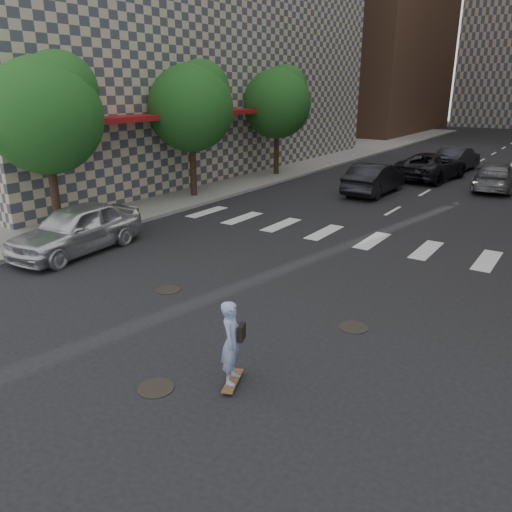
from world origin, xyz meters
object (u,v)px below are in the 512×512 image
at_px(tree_b, 193,104).
at_px(traffic_car_e, 457,159).
at_px(traffic_car_a, 375,179).
at_px(tree_c, 279,100).
at_px(tree_a, 48,110).
at_px(skateboarder, 232,342).
at_px(traffic_car_b, 496,177).
at_px(traffic_car_c, 432,166).
at_px(silver_sedan, 77,229).

relative_size(tree_b, traffic_car_e, 1.35).
bearing_deg(traffic_car_a, tree_c, -14.61).
bearing_deg(traffic_car_a, tree_a, 63.09).
bearing_deg(tree_c, skateboarder, -60.32).
height_order(traffic_car_b, traffic_car_e, traffic_car_e).
bearing_deg(traffic_car_b, traffic_car_e, -62.75).
relative_size(tree_c, traffic_car_e, 1.35).
xyz_separation_m(traffic_car_a, traffic_car_c, (1.27, 6.12, -0.00)).
bearing_deg(traffic_car_a, silver_sedan, 72.85).
distance_m(tree_c, traffic_car_c, 10.23).
height_order(tree_b, skateboarder, tree_b).
bearing_deg(tree_b, traffic_car_a, 39.90).
height_order(tree_c, silver_sedan, tree_c).
height_order(tree_a, tree_b, same).
xyz_separation_m(tree_a, silver_sedan, (2.45, -1.14, -3.81)).
height_order(tree_c, traffic_car_a, tree_c).
distance_m(tree_b, silver_sedan, 10.20).
height_order(skateboarder, traffic_car_b, skateboarder).
xyz_separation_m(tree_a, traffic_car_b, (12.40, 18.86, -3.91)).
height_order(tree_a, traffic_car_a, tree_a).
height_order(tree_a, tree_c, same).
xyz_separation_m(tree_b, silver_sedan, (2.45, -9.14, -3.81)).
xyz_separation_m(traffic_car_a, traffic_car_e, (1.76, 10.37, -0.01)).
bearing_deg(skateboarder, traffic_car_c, 76.44).
bearing_deg(skateboarder, traffic_car_e, 74.40).
bearing_deg(traffic_car_e, traffic_car_b, 126.38).
height_order(silver_sedan, traffic_car_b, silver_sedan).
height_order(tree_a, silver_sedan, tree_a).
relative_size(tree_b, skateboarder, 3.76).
bearing_deg(tree_c, traffic_car_c, 26.13).
bearing_deg(tree_b, traffic_car_b, 41.23).
distance_m(tree_a, tree_b, 8.00).
distance_m(tree_c, silver_sedan, 17.73).
relative_size(silver_sedan, traffic_car_e, 1.01).
xyz_separation_m(tree_b, skateboarder, (11.80, -12.69, -3.73)).
relative_size(tree_a, traffic_car_e, 1.35).
relative_size(skateboarder, traffic_car_e, 0.36).
height_order(traffic_car_a, traffic_car_b, traffic_car_a).
relative_size(tree_a, traffic_car_c, 1.12).
xyz_separation_m(tree_c, traffic_car_c, (8.52, 4.18, -3.83)).
xyz_separation_m(silver_sedan, traffic_car_e, (6.55, 25.57, -0.03)).
distance_m(tree_a, silver_sedan, 4.67).
distance_m(tree_b, traffic_car_c, 15.35).
bearing_deg(traffic_car_c, silver_sedan, 81.15).
bearing_deg(traffic_car_e, skateboarder, 100.53).
bearing_deg(tree_c, tree_a, -90.00).
xyz_separation_m(traffic_car_a, traffic_car_b, (5.15, 4.80, -0.08)).
distance_m(tree_a, traffic_car_c, 22.23).
xyz_separation_m(tree_a, traffic_car_e, (9.01, 24.43, -3.84)).
distance_m(traffic_car_b, traffic_car_e, 6.52).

